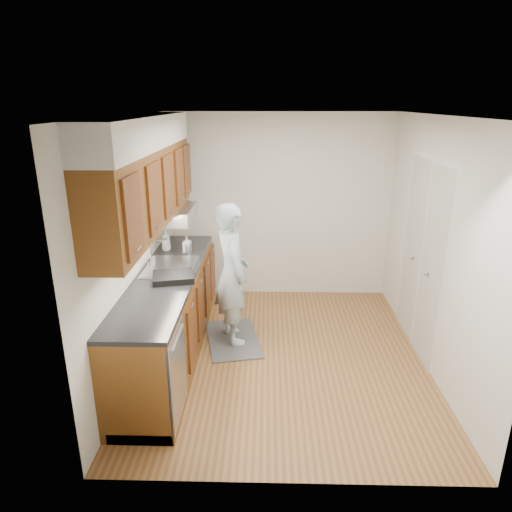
{
  "coord_description": "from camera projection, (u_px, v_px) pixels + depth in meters",
  "views": [
    {
      "loc": [
        -0.17,
        -4.35,
        2.63
      ],
      "look_at": [
        -0.29,
        0.25,
        1.06
      ],
      "focal_mm": 32.0,
      "sensor_mm": 36.0,
      "label": 1
    }
  ],
  "objects": [
    {
      "name": "wall_left",
      "position": [
        135.0,
        245.0,
        4.59
      ],
      "size": [
        0.02,
        3.5,
        2.5
      ],
      "primitive_type": "cube",
      "color": "silver",
      "rests_on": "floor"
    },
    {
      "name": "soap_bottle_b",
      "position": [
        187.0,
        244.0,
        5.33
      ],
      "size": [
        0.09,
        0.09,
        0.2
      ],
      "primitive_type": "imported",
      "rotation": [
        0.0,
        0.0,
        -0.05
      ],
      "color": "silver",
      "rests_on": "counter"
    },
    {
      "name": "ceiling",
      "position": [
        287.0,
        116.0,
        4.15
      ],
      "size": [
        3.5,
        3.5,
        0.0
      ],
      "primitive_type": "plane",
      "rotation": [
        3.14,
        0.0,
        0.0
      ],
      "color": "white",
      "rests_on": "wall_left"
    },
    {
      "name": "person",
      "position": [
        232.0,
        265.0,
        4.99
      ],
      "size": [
        0.63,
        0.75,
        1.81
      ],
      "primitive_type": "imported",
      "rotation": [
        0.0,
        0.0,
        1.95
      ],
      "color": "#A5BEC9",
      "rests_on": "floor_mat"
    },
    {
      "name": "floor",
      "position": [
        282.0,
        355.0,
        4.96
      ],
      "size": [
        3.5,
        3.5,
        0.0
      ],
      "primitive_type": "plane",
      "color": "olive",
      "rests_on": "ground"
    },
    {
      "name": "soap_bottle_a",
      "position": [
        166.0,
        239.0,
        5.39
      ],
      "size": [
        0.13,
        0.13,
        0.28
      ],
      "primitive_type": "imported",
      "rotation": [
        0.0,
        0.0,
        0.24
      ],
      "color": "silver",
      "rests_on": "counter"
    },
    {
      "name": "closet_door",
      "position": [
        422.0,
        259.0,
        4.88
      ],
      "size": [
        0.02,
        1.22,
        2.05
      ],
      "primitive_type": "cube",
      "color": "silver",
      "rests_on": "wall_right"
    },
    {
      "name": "wall_right",
      "position": [
        435.0,
        247.0,
        4.52
      ],
      "size": [
        0.02,
        3.5,
        2.5
      ],
      "primitive_type": "cube",
      "color": "silver",
      "rests_on": "floor"
    },
    {
      "name": "upper_cabinets",
      "position": [
        147.0,
        175.0,
        4.4
      ],
      "size": [
        0.47,
        2.8,
        1.21
      ],
      "color": "brown",
      "rests_on": "wall_left"
    },
    {
      "name": "floor_mat",
      "position": [
        233.0,
        339.0,
        5.29
      ],
      "size": [
        0.75,
        1.05,
        0.02
      ],
      "primitive_type": "cube",
      "rotation": [
        0.0,
        0.0,
        0.21
      ],
      "color": "#565658",
      "rests_on": "floor"
    },
    {
      "name": "wall_back",
      "position": [
        280.0,
        207.0,
        6.21
      ],
      "size": [
        3.0,
        0.02,
        2.5
      ],
      "primitive_type": "cube",
      "color": "silver",
      "rests_on": "floor"
    },
    {
      "name": "dish_rack",
      "position": [
        173.0,
        277.0,
        4.52
      ],
      "size": [
        0.46,
        0.42,
        0.06
      ],
      "primitive_type": "cube",
      "rotation": [
        0.0,
        0.0,
        0.23
      ],
      "color": "black",
      "rests_on": "counter"
    },
    {
      "name": "steel_can",
      "position": [
        188.0,
        249.0,
        5.29
      ],
      "size": [
        0.08,
        0.08,
        0.11
      ],
      "primitive_type": "cylinder",
      "rotation": [
        0.0,
        0.0,
        -0.34
      ],
      "color": "#A5A5AA",
      "rests_on": "counter"
    },
    {
      "name": "counter",
      "position": [
        169.0,
        314.0,
        4.83
      ],
      "size": [
        0.64,
        2.8,
        1.3
      ],
      "color": "brown",
      "rests_on": "floor"
    }
  ]
}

